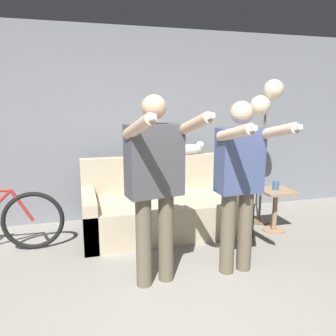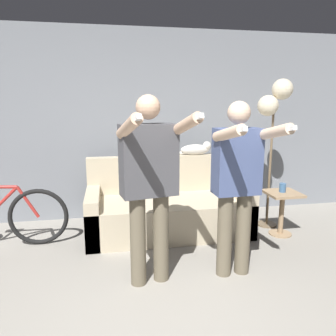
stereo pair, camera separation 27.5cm
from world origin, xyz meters
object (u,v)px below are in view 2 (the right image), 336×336
at_px(person_left, 150,177).
at_px(cup, 283,188).
at_px(side_table, 282,205).
at_px(floor_lamp, 275,105).
at_px(person_right, 237,178).
at_px(cat, 196,149).
at_px(couch, 167,209).

relative_size(person_left, cup, 15.40).
bearing_deg(side_table, floor_lamp, 92.12).
relative_size(person_right, cat, 3.04).
bearing_deg(side_table, person_left, -155.15).
bearing_deg(cat, side_table, -38.28).
xyz_separation_m(couch, cup, (1.36, -0.36, 0.31)).
bearing_deg(side_table, cup, 108.12).
bearing_deg(cat, cup, -37.97).
bearing_deg(person_right, side_table, 38.57).
bearing_deg(person_right, couch, 107.86).
bearing_deg(cat, person_left, -118.75).
distance_m(cat, floor_lamp, 1.14).
xyz_separation_m(person_right, cup, (0.93, 0.82, -0.35)).
bearing_deg(person_left, person_right, -10.62).
xyz_separation_m(person_left, person_right, (0.80, -0.00, -0.05)).
bearing_deg(person_left, side_table, 14.44).
distance_m(person_left, floor_lamp, 2.14).
distance_m(couch, cup, 1.44).
xyz_separation_m(cat, floor_lamp, (0.89, -0.39, 0.59)).
height_order(cat, side_table, cat).
xyz_separation_m(couch, floor_lamp, (1.35, -0.05, 1.30)).
height_order(person_left, person_right, person_left).
bearing_deg(person_right, cat, 86.59).
relative_size(person_left, person_right, 1.03).
height_order(person_right, side_table, person_right).
bearing_deg(cat, couch, -143.36).
xyz_separation_m(person_right, side_table, (0.94, 0.81, -0.56)).
xyz_separation_m(person_left, cup, (1.73, 0.81, -0.39)).
xyz_separation_m(person_left, cat, (0.83, 1.52, 0.01)).
bearing_deg(couch, side_table, -15.14).
relative_size(side_table, cup, 4.96).
height_order(floor_lamp, side_table, floor_lamp).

